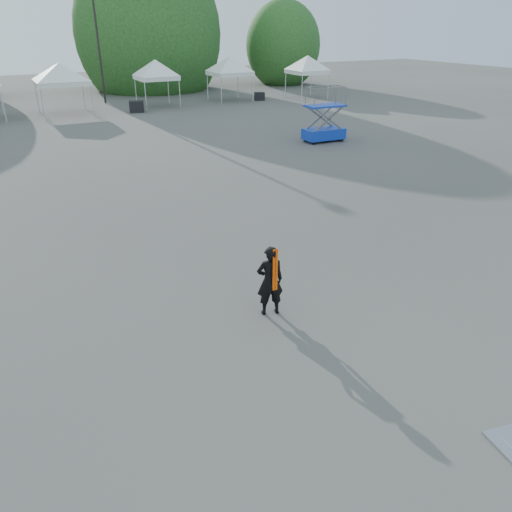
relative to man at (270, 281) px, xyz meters
name	(u,v)px	position (x,y,z in m)	size (l,w,h in m)	color
ground	(274,283)	(0.77, 1.14, -0.80)	(120.00, 120.00, 0.00)	#474442
light_pole_east	(96,26)	(3.77, 33.14, 4.71)	(0.60, 0.25, 9.80)	black
tree_mid_e	(148,33)	(9.77, 40.14, 4.04)	(5.12, 5.12, 7.79)	#382314
tree_far_e	(283,46)	(22.77, 38.14, 2.82)	(3.84, 3.84, 5.84)	#382314
tent_e	(59,67)	(0.23, 29.23, 2.26)	(4.72, 4.72, 3.88)	silver
tent_f	(155,63)	(6.86, 29.36, 2.26)	(3.90, 3.90, 3.88)	silver
tent_g	(229,60)	(13.01, 29.83, 2.26)	(4.16, 4.16, 3.88)	silver
tent_h	(308,59)	(19.23, 28.18, 2.26)	(3.88, 3.88, 3.88)	silver
man	(270,281)	(0.00, 0.00, 0.00)	(0.66, 0.51, 1.60)	black
scissor_lift	(325,114)	(10.99, 13.80, 0.60)	(2.19, 1.15, 2.79)	#0D20B3
crate_mid	(137,107)	(4.77, 27.71, -0.42)	(0.98, 0.76, 0.76)	black
crate_east	(260,96)	(15.20, 28.91, -0.49)	(0.80, 0.62, 0.62)	black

